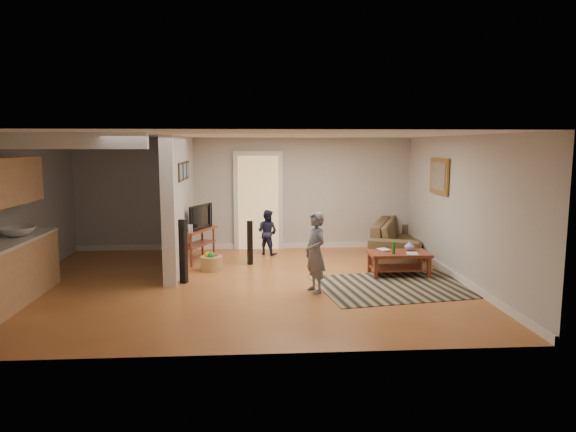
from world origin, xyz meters
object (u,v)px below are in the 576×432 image
Objects in this scene: tv_console at (197,232)px; speaker_left at (183,251)px; child at (315,292)px; sofa at (399,255)px; toy_basket at (212,262)px; coffee_table at (399,257)px; speaker_right at (250,243)px; toddler at (267,254)px.

speaker_left reaches higher than tv_console.
speaker_left reaches higher than child.
toy_basket is (-3.90, -1.13, 0.15)m from sofa.
toy_basket is at bearing -152.44° from child.
sofa is at bearing 16.20° from toy_basket.
coffee_table is 1.24× the size of speaker_right.
toy_basket is (0.40, 0.85, -0.40)m from speaker_left.
toddler reaches higher than sofa.
speaker_left is at bearing -115.15° from toy_basket.
toddler is at bearing 106.64° from sofa.
sofa is 2.89× the size of speaker_right.
coffee_table is at bearing -174.53° from sofa.
sofa is 6.06× the size of toy_basket.
coffee_table is 3.99m from tv_console.
sofa is 2.33× the size of coffee_table.
sofa is at bearing 43.27° from speaker_left.
toddler is (-2.82, 0.24, 0.00)m from sofa.
sofa is 4.06m from toy_basket.
tv_console is 1.03× the size of speaker_left.
child is at bearing 162.80° from sofa.
coffee_table is at bearing 98.88° from child.
tv_console is at bearing 106.41° from speaker_left.
speaker_left is 0.85× the size of child.
speaker_right is at bearing 159.53° from coffee_table.
speaker_left is 1.26× the size of speaker_right.
speaker_left is (-0.06, -1.60, -0.06)m from tv_console.
speaker_left is at bearing 89.97° from toddler.
speaker_right is 2.28m from child.
coffee_table is (-0.48, -1.69, 0.33)m from sofa.
toddler is at bearing 44.25° from speaker_right.
speaker_right is (-2.70, 1.01, 0.11)m from coffee_table.
speaker_left is 1.02m from toy_basket.
sofa is 3.29m from speaker_right.
speaker_left is 1.72m from speaker_right.
tv_console is 3.17m from child.
toy_basket is (-3.42, 0.56, -0.18)m from coffee_table.
tv_console is 1.30× the size of speaker_right.
sofa is 1.79m from coffee_table.
sofa is 4.77m from speaker_left.
toddler is (1.08, 1.37, -0.15)m from toy_basket.
sofa is 2.22× the size of tv_console.
speaker_right is (-3.18, -0.69, 0.44)m from sofa.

